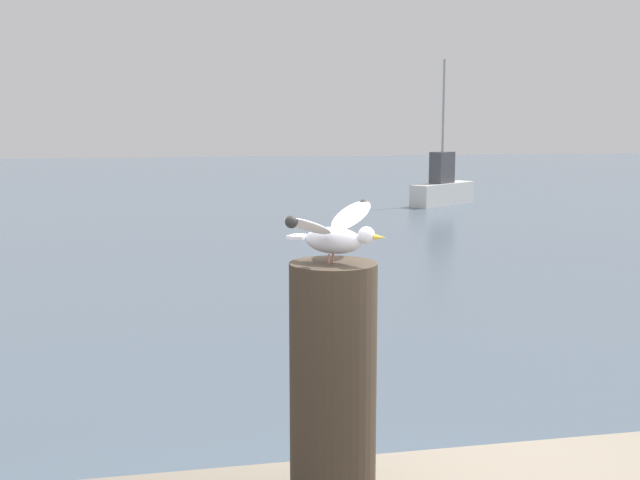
# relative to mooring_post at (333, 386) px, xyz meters

# --- Properties ---
(mooring_post) EXTENTS (0.33, 0.33, 0.96)m
(mooring_post) POSITION_rel_mooring_post_xyz_m (0.00, 0.00, 0.00)
(mooring_post) COLOR #382D23
(mooring_post) RESTS_ON harbor_quay
(seagull) EXTENTS (0.49, 0.59, 0.21)m
(seagull) POSITION_rel_mooring_post_xyz_m (0.00, -0.00, 0.60)
(seagull) COLOR #C67560
(seagull) RESTS_ON mooring_post
(boat_white) EXTENTS (3.04, 2.51, 4.70)m
(boat_white) POSITION_rel_mooring_post_xyz_m (8.67, 21.89, -1.12)
(boat_white) COLOR silver
(boat_white) RESTS_ON ground_plane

